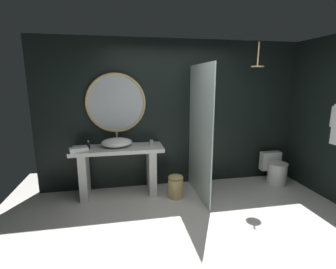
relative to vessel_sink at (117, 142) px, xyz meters
name	(u,v)px	position (x,y,z in m)	size (l,w,h in m)	color
ground_plane	(209,244)	(1.05, -1.58, -0.90)	(5.76, 5.76, 0.00)	silver
back_wall_panel	(175,114)	(1.05, 0.32, 0.40)	(4.80, 0.10, 2.60)	black
vanity_counter	(118,164)	(0.01, -0.02, -0.37)	(1.48, 0.54, 0.83)	silver
vessel_sink	(117,142)	(0.00, 0.00, 0.00)	(0.51, 0.42, 0.22)	white
tumbler_cup	(152,143)	(0.57, -0.01, -0.03)	(0.06, 0.06, 0.09)	silver
soap_dispenser	(88,145)	(-0.45, -0.05, -0.01)	(0.05, 0.05, 0.14)	black
round_wall_mirror	(116,103)	(0.01, 0.23, 0.63)	(1.00, 0.04, 1.00)	tan
shower_glass_panel	(200,133)	(1.32, -0.31, 0.17)	(0.02, 1.15, 2.15)	silver
rain_shower_head	(258,64)	(2.27, -0.28, 1.26)	(0.20, 0.20, 0.39)	tan
toilet	(275,169)	(2.90, -0.08, -0.64)	(0.39, 0.51, 0.55)	white
waste_bin	(176,186)	(0.93, -0.32, -0.71)	(0.25, 0.25, 0.39)	tan
folded_hand_towel	(79,150)	(-0.57, -0.19, -0.04)	(0.27, 0.15, 0.07)	white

